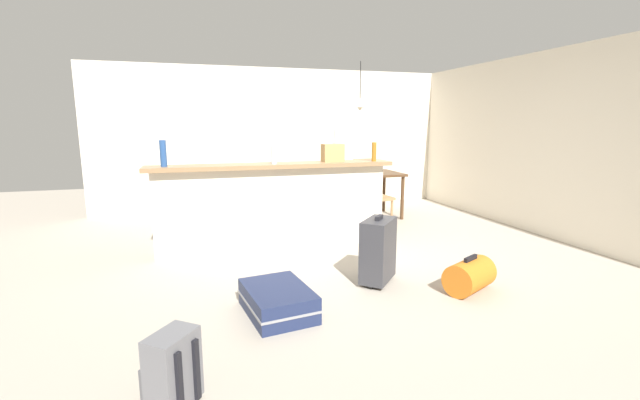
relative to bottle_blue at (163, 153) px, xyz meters
name	(u,v)px	position (x,y,z in m)	size (l,w,h in m)	color
ground_plane	(337,256)	(1.90, -0.43, -1.23)	(13.00, 13.00, 0.05)	#ADA393
wall_back	(283,139)	(1.90, 2.62, 0.04)	(6.60, 0.10, 2.50)	silver
wall_right	(534,144)	(4.95, -0.13, 0.04)	(0.10, 6.00, 2.50)	silver
partition_half_wall	(275,209)	(1.24, 0.02, -0.70)	(2.80, 0.20, 1.01)	silver
bar_countertop	(274,165)	(1.24, 0.02, -0.17)	(2.96, 0.40, 0.05)	#93704C
bottle_blue	(163,153)	(0.00, 0.00, 0.00)	(0.07, 0.07, 0.29)	#284C89
bottle_clear	(274,155)	(1.23, -0.06, -0.04)	(0.06, 0.06, 0.21)	silver
bottle_amber	(374,152)	(2.51, -0.07, -0.03)	(0.06, 0.06, 0.24)	#9E661E
grocery_bag	(333,153)	(2.00, 0.06, -0.04)	(0.26, 0.18, 0.22)	tan
dining_table	(366,178)	(3.02, 1.34, -0.56)	(1.10, 0.80, 0.74)	#4C331E
dining_chair_near_partition	(374,191)	(2.93, 0.81, -0.69)	(0.45, 0.45, 0.93)	#9E754C
dining_chair_far_side	(360,182)	(3.14, 1.87, -0.69)	(0.46, 0.46, 0.93)	#9E754C
pendant_lamp	(360,103)	(2.93, 1.43, 0.65)	(0.34, 0.34, 0.76)	black
suitcase_flat_navy	(277,300)	(0.91, -1.78, -1.10)	(0.58, 0.86, 0.22)	#1E284C
duffel_bag_orange	(469,276)	(2.70, -1.85, -1.06)	(0.56, 0.48, 0.34)	orange
suitcase_upright_charcoal	(378,250)	(1.98, -1.39, -0.88)	(0.47, 0.49, 0.67)	#38383D
backpack_grey	(172,370)	(0.14, -2.72, -1.01)	(0.34, 0.34, 0.42)	slate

